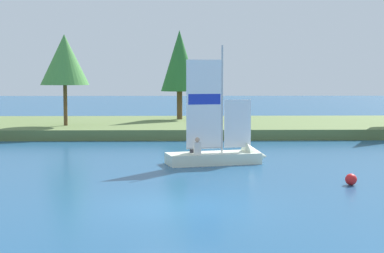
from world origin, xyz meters
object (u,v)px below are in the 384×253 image
at_px(shoreline_tree_left, 65,60).
at_px(shoreline_tree_midleft, 179,61).
at_px(sailboat, 228,154).
at_px(channel_buoy, 351,179).

relative_size(shoreline_tree_left, shoreline_tree_midleft, 0.89).
bearing_deg(sailboat, shoreline_tree_left, 113.54).
height_order(sailboat, channel_buoy, sailboat).
relative_size(sailboat, channel_buoy, 13.62).
bearing_deg(shoreline_tree_midleft, channel_buoy, -75.80).
bearing_deg(shoreline_tree_midleft, shoreline_tree_left, -143.12).
bearing_deg(shoreline_tree_left, sailboat, -52.75).
height_order(shoreline_tree_left, sailboat, shoreline_tree_left).
relative_size(shoreline_tree_midleft, channel_buoy, 16.26).
distance_m(shoreline_tree_left, channel_buoy, 22.14).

